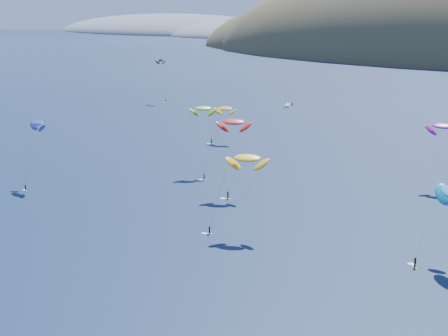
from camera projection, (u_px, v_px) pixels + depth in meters
name	position (u px, v px, depth m)	size (l,w,h in m)	color
headland	(189.00, 35.00, 928.15)	(460.00, 250.00, 60.00)	slate
sailboat	(288.00, 104.00, 298.72)	(9.65, 8.55, 11.52)	white
kitesurfer_1	(225.00, 109.00, 222.43)	(8.45, 8.44, 14.35)	#A7C616
kitesurfer_2	(247.00, 158.00, 135.64)	(11.73, 10.22, 19.19)	#A7C616
kitesurfer_3	(203.00, 108.00, 182.82)	(9.95, 12.70, 21.17)	#A7C616
kitesurfer_6	(443.00, 126.00, 168.13)	(10.80, 12.49, 19.37)	#A7C616
kitesurfer_9	(234.00, 122.00, 162.56)	(9.76, 10.43, 21.56)	#A7C616
kitesurfer_10	(38.00, 123.00, 170.78)	(8.07, 11.19, 19.26)	#A7C616
kitesurfer_12	(161.00, 60.00, 306.57)	(7.85, 4.37, 22.25)	#A7C616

